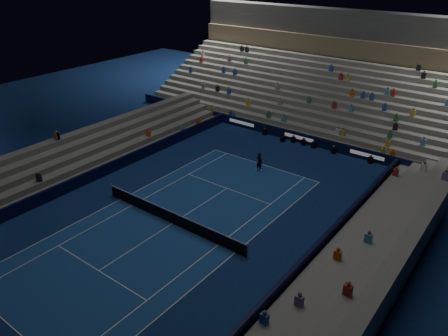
% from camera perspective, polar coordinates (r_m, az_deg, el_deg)
% --- Properties ---
extents(ground, '(90.00, 90.00, 0.00)m').
position_cam_1_polar(ground, '(31.09, -6.76, -7.22)').
color(ground, '#0D2151').
rests_on(ground, ground).
extents(court_surface, '(10.97, 23.77, 0.01)m').
position_cam_1_polar(court_surface, '(31.09, -6.76, -7.22)').
color(court_surface, navy).
rests_on(court_surface, ground).
extents(sponsor_barrier_far, '(44.00, 0.25, 1.00)m').
position_cam_1_polar(sponsor_barrier_far, '(44.36, 9.84, 3.96)').
color(sponsor_barrier_far, black).
rests_on(sponsor_barrier_far, ground).
extents(sponsor_barrier_east, '(0.25, 37.00, 1.00)m').
position_cam_1_polar(sponsor_barrier_east, '(26.18, 9.24, -13.39)').
color(sponsor_barrier_east, black).
rests_on(sponsor_barrier_east, ground).
extents(sponsor_barrier_west, '(0.25, 37.00, 1.00)m').
position_cam_1_polar(sponsor_barrier_west, '(37.44, -17.66, -1.32)').
color(sponsor_barrier_west, black).
rests_on(sponsor_barrier_west, ground).
extents(grandstand_main, '(44.00, 15.20, 11.20)m').
position_cam_1_polar(grandstand_main, '(51.58, 15.13, 10.00)').
color(grandstand_main, slate).
rests_on(grandstand_main, ground).
extents(grandstand_east, '(5.00, 37.00, 2.50)m').
position_cam_1_polar(grandstand_east, '(24.96, 16.53, -15.38)').
color(grandstand_east, slate).
rests_on(grandstand_east, ground).
extents(grandstand_west, '(5.00, 37.00, 2.50)m').
position_cam_1_polar(grandstand_west, '(39.94, -20.69, 0.64)').
color(grandstand_west, slate).
rests_on(grandstand_west, ground).
extents(tennis_net, '(12.90, 0.10, 1.10)m').
position_cam_1_polar(tennis_net, '(30.81, -6.81, -6.44)').
color(tennis_net, '#B2B2B7').
rests_on(tennis_net, ground).
extents(tennis_player, '(0.63, 0.42, 1.68)m').
position_cam_1_polar(tennis_player, '(37.87, 4.64, 0.83)').
color(tennis_player, black).
rests_on(tennis_player, ground).
extents(broadcast_camera, '(0.51, 0.91, 0.56)m').
position_cam_1_polar(broadcast_camera, '(44.38, 7.74, 3.83)').
color(broadcast_camera, black).
rests_on(broadcast_camera, ground).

